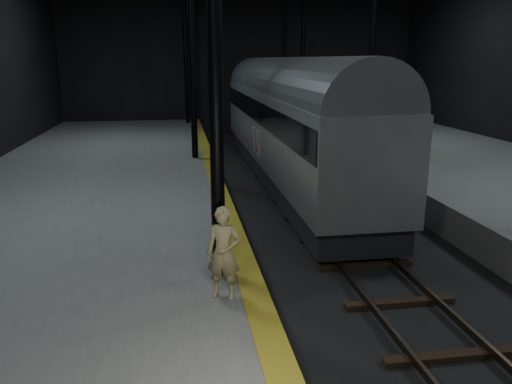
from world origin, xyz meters
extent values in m
plane|color=black|center=(0.00, 0.00, 0.00)|extent=(44.00, 44.00, 0.00)
cube|color=#555552|center=(-7.50, 0.00, 0.50)|extent=(9.00, 43.80, 1.00)
cube|color=olive|center=(-3.25, 0.00, 1.00)|extent=(0.50, 43.80, 0.01)
cube|color=#3F3328|center=(-0.72, 0.00, 0.17)|extent=(0.08, 43.00, 0.14)
cube|color=#3F3328|center=(0.72, 0.00, 0.17)|extent=(0.08, 43.00, 0.14)
cube|color=black|center=(0.00, 0.00, 0.06)|extent=(2.40, 42.00, 0.12)
cylinder|color=black|center=(-3.80, -4.00, 6.00)|extent=(0.26, 0.26, 10.00)
cylinder|color=black|center=(-3.80, 8.00, 6.00)|extent=(0.26, 0.26, 10.00)
cylinder|color=black|center=(3.80, 8.00, 6.00)|extent=(0.26, 0.26, 10.00)
cylinder|color=black|center=(-3.80, 20.00, 6.00)|extent=(0.26, 0.26, 10.00)
cylinder|color=black|center=(3.80, 20.00, 6.00)|extent=(0.26, 0.26, 10.00)
cube|color=#9FA1A7|center=(0.00, 7.13, 2.38)|extent=(2.71, 18.70, 2.81)
cube|color=black|center=(0.00, 7.13, 0.63)|extent=(2.48, 18.33, 0.79)
cube|color=black|center=(0.00, 7.13, 3.04)|extent=(2.77, 18.42, 0.84)
cylinder|color=slate|center=(0.00, 7.13, 3.79)|extent=(2.66, 18.51, 2.66)
cube|color=black|center=(0.00, 0.59, 0.28)|extent=(1.68, 2.06, 0.33)
cube|color=black|center=(0.00, 13.68, 0.28)|extent=(1.68, 2.06, 0.33)
cube|color=silver|center=(-1.39, 6.20, 1.82)|extent=(0.04, 0.70, 0.98)
cube|color=silver|center=(-1.39, 7.32, 1.82)|extent=(0.04, 0.70, 0.98)
cylinder|color=#B11516|center=(-1.41, 6.37, 1.59)|extent=(0.03, 0.24, 0.24)
cylinder|color=#B11516|center=(-1.41, 7.49, 1.59)|extent=(0.03, 0.24, 0.24)
imported|color=tan|center=(-3.80, -4.99, 1.82)|extent=(0.70, 0.58, 1.63)
camera|label=1|loc=(-4.49, -12.98, 5.04)|focal=35.00mm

